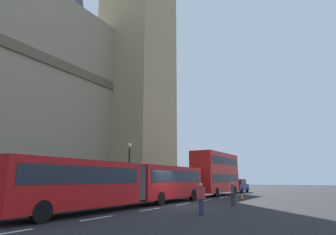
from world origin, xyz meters
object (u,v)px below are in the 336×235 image
(sedan_lead, at_px, (239,186))
(pedestrian_near_cones, at_px, (201,198))
(pedestrian_by_kerb, at_px, (233,193))
(traffic_cone_middle, at_px, (242,196))
(street_lamp, at_px, (129,166))
(articulated_bus, at_px, (129,181))
(double_decker_bus, at_px, (216,172))
(traffic_cone_west, at_px, (235,197))

(sedan_lead, distance_m, pedestrian_near_cones, 26.87)
(pedestrian_near_cones, height_order, pedestrian_by_kerb, same)
(traffic_cone_middle, height_order, street_lamp, street_lamp)
(articulated_bus, relative_size, street_lamp, 3.54)
(articulated_bus, bearing_deg, street_lamp, 38.68)
(pedestrian_by_kerb, bearing_deg, articulated_bus, 128.48)
(street_lamp, bearing_deg, traffic_cone_middle, -55.33)
(sedan_lead, distance_m, pedestrian_by_kerb, 20.88)
(pedestrian_near_cones, bearing_deg, articulated_bus, 76.04)
(sedan_lead, bearing_deg, double_decker_bus, 178.60)
(traffic_cone_west, relative_size, pedestrian_near_cones, 0.34)
(traffic_cone_middle, height_order, pedestrian_near_cones, pedestrian_near_cones)
(pedestrian_near_cones, bearing_deg, pedestrian_by_kerb, 2.16)
(articulated_bus, relative_size, traffic_cone_middle, 32.14)
(double_decker_bus, bearing_deg, street_lamp, 157.72)
(double_decker_bus, relative_size, pedestrian_by_kerb, 5.72)
(street_lamp, bearing_deg, pedestrian_by_kerb, -95.63)
(articulated_bus, height_order, double_decker_bus, double_decker_bus)
(double_decker_bus, height_order, street_lamp, street_lamp)
(traffic_cone_west, height_order, traffic_cone_middle, same)
(sedan_lead, relative_size, traffic_cone_west, 7.59)
(traffic_cone_west, distance_m, pedestrian_by_kerb, 5.76)
(articulated_bus, bearing_deg, traffic_cone_west, -22.47)
(pedestrian_near_cones, bearing_deg, double_decker_bus, 18.42)
(sedan_lead, height_order, traffic_cone_west, sedan_lead)
(articulated_bus, height_order, traffic_cone_west, articulated_bus)
(articulated_bus, xyz_separation_m, pedestrian_near_cones, (-1.50, -6.03, -0.83))
(traffic_cone_middle, bearing_deg, pedestrian_by_kerb, -168.71)
(articulated_bus, relative_size, double_decker_bus, 1.93)
(sedan_lead, height_order, traffic_cone_middle, sedan_lead)
(traffic_cone_middle, relative_size, street_lamp, 0.11)
(double_decker_bus, bearing_deg, sedan_lead, -1.40)
(traffic_cone_west, bearing_deg, traffic_cone_middle, -6.66)
(sedan_lead, height_order, pedestrian_by_kerb, sedan_lead)
(sedan_lead, bearing_deg, traffic_cone_west, -164.75)
(sedan_lead, xyz_separation_m, traffic_cone_middle, (-12.95, -4.18, -0.63))
(sedan_lead, height_order, street_lamp, street_lamp)
(articulated_bus, xyz_separation_m, sedan_lead, (24.72, -0.20, -0.83))
(double_decker_bus, relative_size, street_lamp, 1.83)
(street_lamp, bearing_deg, pedestrian_near_cones, -124.07)
(articulated_bus, distance_m, pedestrian_by_kerb, 7.46)
(street_lamp, height_order, pedestrian_by_kerb, street_lamp)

